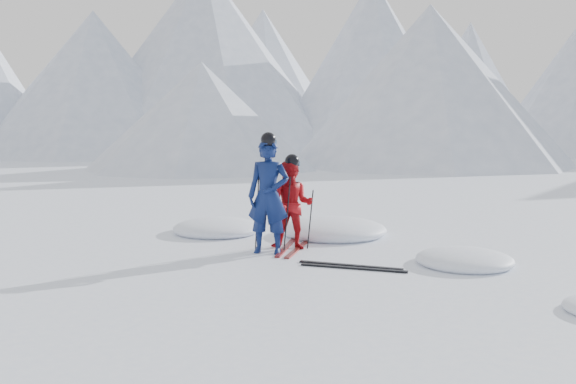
% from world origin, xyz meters
% --- Properties ---
extents(ground, '(160.00, 160.00, 0.00)m').
position_xyz_m(ground, '(0.00, 0.00, 0.00)').
color(ground, white).
rests_on(ground, ground).
extents(skier_blue, '(0.82, 0.62, 2.02)m').
position_xyz_m(skier_blue, '(-1.85, 0.48, 1.01)').
color(skier_blue, '#0C1A4B').
rests_on(skier_blue, ground).
extents(skier_red, '(0.90, 0.76, 1.63)m').
position_xyz_m(skier_red, '(-1.61, 0.98, 0.81)').
color(skier_red, '#B00E13').
rests_on(skier_red, ground).
extents(pole_blue_left, '(0.13, 0.09, 1.35)m').
position_xyz_m(pole_blue_left, '(-2.15, 0.63, 0.67)').
color(pole_blue_left, black).
rests_on(pole_blue_left, ground).
extents(pole_blue_right, '(0.13, 0.08, 1.35)m').
position_xyz_m(pole_blue_right, '(-1.60, 0.73, 0.67)').
color(pole_blue_right, black).
rests_on(pole_blue_right, ground).
extents(pole_red_left, '(0.11, 0.09, 1.08)m').
position_xyz_m(pole_red_left, '(-1.91, 1.23, 0.54)').
color(pole_red_left, black).
rests_on(pole_red_left, ground).
extents(pole_red_right, '(0.11, 0.08, 1.08)m').
position_xyz_m(pole_red_right, '(-1.31, 1.13, 0.54)').
color(pole_red_right, black).
rests_on(pole_red_right, ground).
extents(ski_worn_left, '(0.49, 1.67, 0.03)m').
position_xyz_m(ski_worn_left, '(-1.73, 0.98, 0.01)').
color(ski_worn_left, black).
rests_on(ski_worn_left, ground).
extents(ski_worn_right, '(0.37, 1.69, 0.03)m').
position_xyz_m(ski_worn_right, '(-1.49, 0.98, 0.01)').
color(ski_worn_right, black).
rests_on(ski_worn_right, ground).
extents(ski_loose_a, '(1.70, 0.19, 0.03)m').
position_xyz_m(ski_loose_a, '(-0.20, 0.06, 0.01)').
color(ski_loose_a, black).
rests_on(ski_loose_a, ground).
extents(ski_loose_b, '(1.70, 0.25, 0.03)m').
position_xyz_m(ski_loose_b, '(-0.10, -0.09, 0.01)').
color(ski_loose_b, black).
rests_on(ski_loose_b, ground).
extents(snow_lumps, '(8.60, 5.28, 0.48)m').
position_xyz_m(snow_lumps, '(-1.33, 1.93, 0.00)').
color(snow_lumps, white).
rests_on(snow_lumps, ground).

